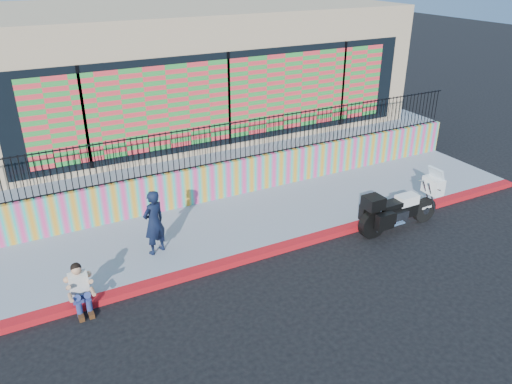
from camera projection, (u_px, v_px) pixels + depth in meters
ground at (299, 245)px, 12.84m from camera, size 90.00×90.00×0.00m
red_curb at (299, 243)px, 12.80m from camera, size 16.00×0.30×0.15m
sidewalk at (268, 216)px, 14.12m from camera, size 16.00×3.00×0.15m
mural_wall at (243, 176)px, 15.14m from camera, size 16.00×0.20×1.10m
metal_fence at (242, 140)px, 14.64m from camera, size 15.80×0.04×1.20m
elevated_platform at (184, 131)px, 19.25m from camera, size 16.00×10.00×1.25m
storefront_building at (182, 63)px, 17.95m from camera, size 14.00×8.06×4.00m
police_motorcycle at (399, 207)px, 13.31m from camera, size 2.55×0.84×1.58m
police_officer at (154, 222)px, 11.92m from camera, size 0.71×0.60×1.65m
seated_man at (81, 293)px, 10.29m from camera, size 0.54×0.71×1.06m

